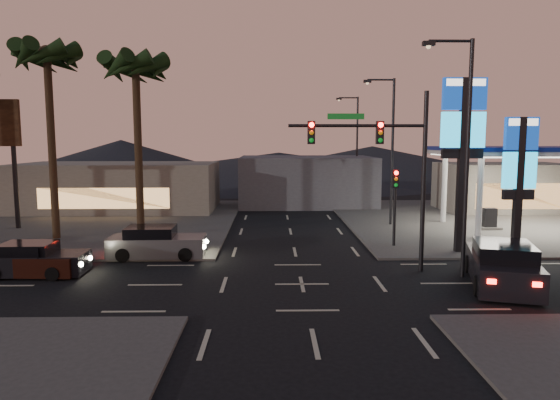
{
  "coord_description": "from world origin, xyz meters",
  "views": [
    {
      "loc": [
        -1.27,
        -19.86,
        5.84
      ],
      "look_at": [
        -0.82,
        4.08,
        3.0
      ],
      "focal_mm": 32.0,
      "sensor_mm": 36.0,
      "label": 1
    }
  ],
  "objects_px": {
    "suv_station": "(502,266)",
    "traffic_signal_mast": "(385,155)",
    "car_lane_a_front": "(34,260)",
    "pylon_sign_tall": "(463,130)",
    "gas_station": "(539,153)",
    "pylon_sign_short": "(520,165)",
    "car_lane_b_front": "(156,243)",
    "car_lane_a_mid": "(30,261)"
  },
  "relations": [
    {
      "from": "suv_station",
      "to": "traffic_signal_mast",
      "type": "bearing_deg",
      "value": 151.1
    },
    {
      "from": "traffic_signal_mast",
      "to": "car_lane_a_front",
      "type": "bearing_deg",
      "value": -178.63
    },
    {
      "from": "pylon_sign_tall",
      "to": "traffic_signal_mast",
      "type": "height_order",
      "value": "pylon_sign_tall"
    },
    {
      "from": "gas_station",
      "to": "suv_station",
      "type": "relative_size",
      "value": 2.09
    },
    {
      "from": "gas_station",
      "to": "suv_station",
      "type": "height_order",
      "value": "gas_station"
    },
    {
      "from": "traffic_signal_mast",
      "to": "pylon_sign_short",
      "type": "bearing_deg",
      "value": 19.13
    },
    {
      "from": "pylon_sign_short",
      "to": "traffic_signal_mast",
      "type": "bearing_deg",
      "value": -160.87
    },
    {
      "from": "car_lane_b_front",
      "to": "gas_station",
      "type": "bearing_deg",
      "value": 17.19
    },
    {
      "from": "pylon_sign_short",
      "to": "car_lane_a_front",
      "type": "bearing_deg",
      "value": -172.74
    },
    {
      "from": "car_lane_a_front",
      "to": "car_lane_b_front",
      "type": "relative_size",
      "value": 0.91
    },
    {
      "from": "pylon_sign_short",
      "to": "car_lane_a_mid",
      "type": "relative_size",
      "value": 1.62
    },
    {
      "from": "suv_station",
      "to": "pylon_sign_tall",
      "type": "bearing_deg",
      "value": 85.67
    },
    {
      "from": "gas_station",
      "to": "car_lane_a_front",
      "type": "relative_size",
      "value": 2.72
    },
    {
      "from": "car_lane_a_front",
      "to": "car_lane_a_mid",
      "type": "bearing_deg",
      "value": -157.71
    },
    {
      "from": "car_lane_b_front",
      "to": "pylon_sign_tall",
      "type": "bearing_deg",
      "value": 2.32
    },
    {
      "from": "car_lane_a_front",
      "to": "car_lane_b_front",
      "type": "bearing_deg",
      "value": 35.37
    },
    {
      "from": "gas_station",
      "to": "car_lane_a_front",
      "type": "height_order",
      "value": "gas_station"
    },
    {
      "from": "gas_station",
      "to": "traffic_signal_mast",
      "type": "bearing_deg",
      "value": -140.72
    },
    {
      "from": "car_lane_a_mid",
      "to": "pylon_sign_short",
      "type": "bearing_deg",
      "value": 7.36
    },
    {
      "from": "suv_station",
      "to": "car_lane_a_front",
      "type": "bearing_deg",
      "value": 174.19
    },
    {
      "from": "pylon_sign_tall",
      "to": "pylon_sign_short",
      "type": "height_order",
      "value": "pylon_sign_tall"
    },
    {
      "from": "car_lane_a_front",
      "to": "car_lane_b_front",
      "type": "distance_m",
      "value": 5.62
    },
    {
      "from": "car_lane_a_mid",
      "to": "car_lane_b_front",
      "type": "bearing_deg",
      "value": 35.01
    },
    {
      "from": "car_lane_b_front",
      "to": "suv_station",
      "type": "bearing_deg",
      "value": -19.19
    },
    {
      "from": "pylon_sign_tall",
      "to": "car_lane_a_front",
      "type": "height_order",
      "value": "pylon_sign_tall"
    },
    {
      "from": "gas_station",
      "to": "car_lane_b_front",
      "type": "xyz_separation_m",
      "value": [
        -23.04,
        -7.13,
        -4.35
      ]
    },
    {
      "from": "gas_station",
      "to": "pylon_sign_tall",
      "type": "xyz_separation_m",
      "value": [
        -7.5,
        -6.5,
        1.31
      ]
    },
    {
      "from": "pylon_sign_tall",
      "to": "traffic_signal_mast",
      "type": "distance_m",
      "value": 6.02
    },
    {
      "from": "gas_station",
      "to": "traffic_signal_mast",
      "type": "height_order",
      "value": "traffic_signal_mast"
    },
    {
      "from": "car_lane_a_front",
      "to": "car_lane_b_front",
      "type": "height_order",
      "value": "car_lane_b_front"
    },
    {
      "from": "pylon_sign_short",
      "to": "traffic_signal_mast",
      "type": "xyz_separation_m",
      "value": [
        -7.24,
        -2.51,
        0.57
      ]
    },
    {
      "from": "traffic_signal_mast",
      "to": "suv_station",
      "type": "distance_m",
      "value": 6.58
    },
    {
      "from": "pylon_sign_tall",
      "to": "suv_station",
      "type": "distance_m",
      "value": 8.1
    },
    {
      "from": "pylon_sign_tall",
      "to": "car_lane_a_front",
      "type": "bearing_deg",
      "value": -169.08
    },
    {
      "from": "pylon_sign_tall",
      "to": "car_lane_a_mid",
      "type": "relative_size",
      "value": 2.08
    },
    {
      "from": "car_lane_b_front",
      "to": "suv_station",
      "type": "height_order",
      "value": "suv_station"
    },
    {
      "from": "traffic_signal_mast",
      "to": "car_lane_a_front",
      "type": "distance_m",
      "value": 16.04
    },
    {
      "from": "traffic_signal_mast",
      "to": "car_lane_a_mid",
      "type": "relative_size",
      "value": 1.85
    },
    {
      "from": "pylon_sign_tall",
      "to": "suv_station",
      "type": "bearing_deg",
      "value": -94.33
    },
    {
      "from": "traffic_signal_mast",
      "to": "suv_station",
      "type": "height_order",
      "value": "traffic_signal_mast"
    },
    {
      "from": "gas_station",
      "to": "car_lane_b_front",
      "type": "distance_m",
      "value": 24.51
    },
    {
      "from": "pylon_sign_short",
      "to": "car_lane_a_mid",
      "type": "distance_m",
      "value": 23.31
    }
  ]
}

